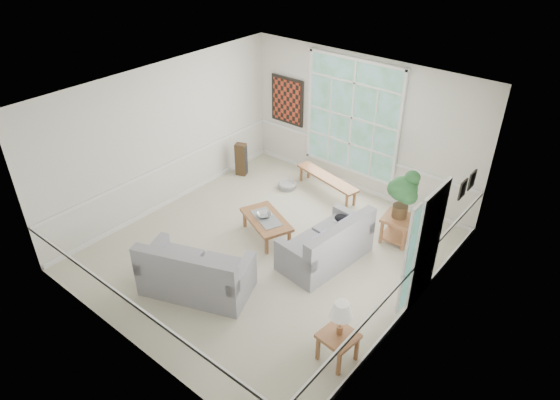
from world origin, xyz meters
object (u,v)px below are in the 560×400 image
at_px(loveseat_right, 325,239).
at_px(coffee_table, 266,227).
at_px(loveseat_front, 196,267).
at_px(end_table, 397,229).
at_px(side_table, 337,347).

distance_m(loveseat_right, coffee_table, 1.31).
xyz_separation_m(loveseat_front, coffee_table, (-0.09, 1.87, -0.27)).
bearing_deg(loveseat_right, coffee_table, -167.71).
bearing_deg(coffee_table, loveseat_front, -63.97).
distance_m(loveseat_front, end_table, 3.85).
height_order(loveseat_front, side_table, loveseat_front).
height_order(end_table, side_table, end_table).
bearing_deg(loveseat_right, side_table, -43.90).
bearing_deg(end_table, loveseat_front, -119.89).
bearing_deg(side_table, loveseat_right, 129.53).
bearing_deg(loveseat_right, end_table, 68.07).
distance_m(loveseat_right, end_table, 1.53).
height_order(loveseat_right, loveseat_front, loveseat_front).
bearing_deg(coffee_table, end_table, 59.31).
bearing_deg(side_table, loveseat_front, -174.69).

